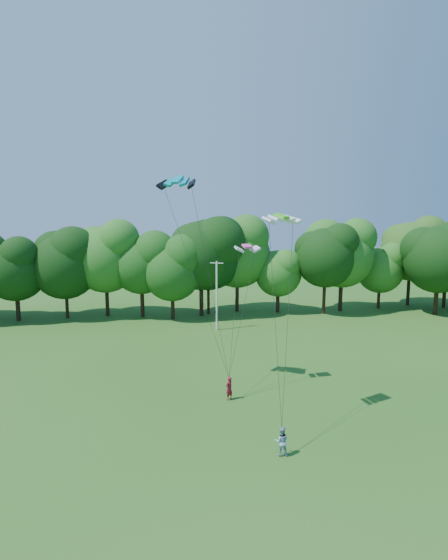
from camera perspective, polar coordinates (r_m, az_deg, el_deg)
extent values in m
plane|color=#245918|center=(24.12, -0.11, -24.38)|extent=(160.00, 160.00, 0.00)
cylinder|color=silver|center=(49.99, -0.96, -2.09)|extent=(0.20, 0.20, 8.00)
cube|color=silver|center=(49.45, -0.97, 2.24)|extent=(1.49, 0.74, 0.08)
imported|color=maroon|center=(32.13, 0.66, -13.96)|extent=(0.74, 0.71, 1.70)
imported|color=#8CA8C3|center=(25.68, 7.52, -20.15)|extent=(0.89, 0.74, 1.64)
cube|color=#058B9B|center=(32.31, -6.10, 12.90)|extent=(2.93, 2.17, 0.70)
cube|color=#41C61D|center=(26.95, 7.51, 8.29)|extent=(2.54, 1.91, 0.39)
cube|color=#FF46AE|center=(32.18, 3.04, 4.43)|extent=(1.95, 1.14, 0.30)
cylinder|color=black|center=(58.38, -2.05, -2.01)|extent=(0.49, 0.49, 5.15)
ellipsoid|color=black|center=(57.55, -2.09, 4.65)|extent=(10.29, 10.29, 11.23)
cylinder|color=black|center=(69.96, 22.94, -1.13)|extent=(0.50, 0.50, 4.70)
ellipsoid|color=#274F18|center=(69.29, 23.23, 3.94)|extent=(9.41, 9.41, 10.26)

